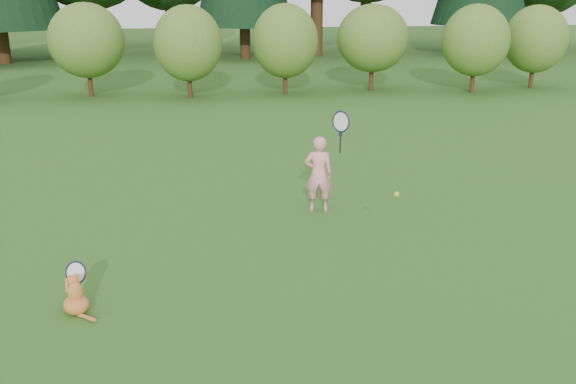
{
  "coord_description": "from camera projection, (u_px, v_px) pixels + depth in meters",
  "views": [
    {
      "loc": [
        -0.88,
        -6.87,
        3.16
      ],
      "look_at": [
        0.2,
        0.8,
        0.7
      ],
      "focal_mm": 40.0,
      "sensor_mm": 36.0,
      "label": 1
    }
  ],
  "objects": [
    {
      "name": "ground",
      "position": [
        281.0,
        269.0,
        7.56
      ],
      "size": [
        100.0,
        100.0,
        0.0
      ],
      "primitive_type": "plane",
      "color": "#2B5518",
      "rests_on": "ground"
    },
    {
      "name": "shrub_row",
      "position": [
        226.0,
        50.0,
        19.41
      ],
      "size": [
        28.0,
        3.0,
        2.8
      ],
      "primitive_type": null,
      "color": "#486820",
      "rests_on": "ground"
    },
    {
      "name": "child",
      "position": [
        319.0,
        172.0,
        9.39
      ],
      "size": [
        0.62,
        0.39,
        1.7
      ],
      "rotation": [
        0.0,
        0.0,
        3.0
      ],
      "color": "pink",
      "rests_on": "ground"
    },
    {
      "name": "cat",
      "position": [
        75.0,
        292.0,
        6.5
      ],
      "size": [
        0.42,
        0.63,
        0.58
      ],
      "rotation": [
        0.0,
        0.0,
        0.4
      ],
      "color": "orange",
      "rests_on": "ground"
    },
    {
      "name": "tennis_ball",
      "position": [
        397.0,
        194.0,
        7.3
      ],
      "size": [
        0.06,
        0.06,
        0.06
      ],
      "color": "#CEDF1A",
      "rests_on": "ground"
    }
  ]
}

